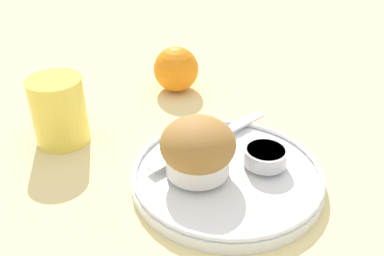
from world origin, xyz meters
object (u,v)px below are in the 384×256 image
object	(u,v)px
muffin	(198,148)
butter_knife	(211,139)
orange_fruit	(176,69)
juice_glass	(59,111)

from	to	relation	value
muffin	butter_knife	distance (m)	0.07
muffin	orange_fruit	size ratio (longest dim) A/B	1.16
butter_knife	juice_glass	xyz separation A→B (m)	(-0.16, 0.13, 0.02)
butter_knife	orange_fruit	distance (m)	0.20
muffin	orange_fruit	xyz separation A→B (m)	(0.10, 0.23, -0.01)
muffin	butter_knife	world-z (taller)	muffin
muffin	juice_glass	size ratio (longest dim) A/B	0.94
muffin	juice_glass	xyz separation A→B (m)	(-0.11, 0.18, -0.01)
orange_fruit	juice_glass	world-z (taller)	juice_glass
orange_fruit	muffin	bearing A→B (deg)	-113.54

